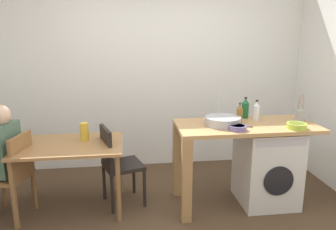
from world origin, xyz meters
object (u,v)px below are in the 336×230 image
object	(u,v)px
mixing_bowl	(238,127)
washing_machine	(267,166)
colander	(297,126)
chair_person_seat	(13,172)
vase	(84,132)
bottle_squat_brown	(245,109)
utensil_crock	(300,115)
bottle_tall_green	(239,114)
bottle_clear_small	(256,111)
dining_table	(70,153)
chair_opposite	(116,161)

from	to	relation	value
mixing_bowl	washing_machine	bearing A→B (deg)	24.60
colander	mixing_bowl	bearing A→B (deg)	178.15
chair_person_seat	colander	world-z (taller)	colander
washing_machine	vase	bearing A→B (deg)	173.59
bottle_squat_brown	utensil_crock	size ratio (longest dim) A/B	0.81
bottle_tall_green	bottle_clear_small	bearing A→B (deg)	18.05
chair_person_seat	washing_machine	world-z (taller)	chair_person_seat
bottle_clear_small	mixing_bowl	size ratio (longest dim) A/B	1.30
chair_person_seat	dining_table	bearing A→B (deg)	-63.32
bottle_clear_small	mixing_bowl	bearing A→B (deg)	-134.71
chair_person_seat	chair_opposite	xyz separation A→B (m)	(1.03, 0.15, 0.00)
utensil_crock	colander	world-z (taller)	utensil_crock
bottle_clear_small	dining_table	bearing A→B (deg)	-179.79
washing_machine	utensil_crock	size ratio (longest dim) A/B	2.87
chair_person_seat	bottle_tall_green	size ratio (longest dim) A/B	4.02
bottle_clear_small	utensil_crock	bearing A→B (deg)	-9.40
dining_table	bottle_tall_green	size ratio (longest dim) A/B	4.91
washing_machine	vase	distance (m)	2.04
bottle_clear_small	vase	world-z (taller)	bottle_clear_small
vase	bottle_squat_brown	bearing A→B (deg)	1.43
bottle_squat_brown	colander	size ratio (longest dim) A/B	1.22
mixing_bowl	chair_opposite	bearing A→B (deg)	164.12
bottle_squat_brown	washing_machine	bearing A→B (deg)	-55.31
bottle_tall_green	utensil_crock	distance (m)	0.69
chair_person_seat	bottle_tall_green	bearing A→B (deg)	-74.20
chair_opposite	vase	xyz separation A→B (m)	(-0.33, 0.07, 0.33)
chair_opposite	mixing_bowl	size ratio (longest dim) A/B	4.93
chair_opposite	bottle_clear_small	world-z (taller)	bottle_clear_small
dining_table	colander	world-z (taller)	colander
chair_opposite	utensil_crock	xyz separation A→B (m)	(2.03, -0.10, 0.48)
chair_person_seat	utensil_crock	distance (m)	3.09
mixing_bowl	bottle_squat_brown	bearing A→B (deg)	62.18
bottle_tall_green	washing_machine	bearing A→B (deg)	-10.35
chair_opposite	dining_table	bearing A→B (deg)	-103.68
washing_machine	colander	distance (m)	0.59
chair_person_seat	chair_opposite	bearing A→B (deg)	-67.39
chair_person_seat	vase	bearing A→B (deg)	-58.14
dining_table	vase	bearing A→B (deg)	33.69
washing_machine	utensil_crock	xyz separation A→B (m)	(0.37, 0.05, 0.56)
washing_machine	bottle_clear_small	bearing A→B (deg)	129.16
dining_table	utensil_crock	world-z (taller)	utensil_crock
chair_opposite	washing_machine	size ratio (longest dim) A/B	1.05
chair_opposite	washing_machine	distance (m)	1.67
dining_table	bottle_clear_small	distance (m)	2.07
dining_table	mixing_bowl	size ratio (longest dim) A/B	6.03
mixing_bowl	utensil_crock	xyz separation A→B (m)	(0.80, 0.25, 0.04)
bottle_clear_small	utensil_crock	xyz separation A→B (m)	(0.47, -0.08, -0.04)
utensil_crock	vase	size ratio (longest dim) A/B	1.53
utensil_crock	chair_person_seat	bearing A→B (deg)	-179.11
chair_opposite	colander	bearing A→B (deg)	61.65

